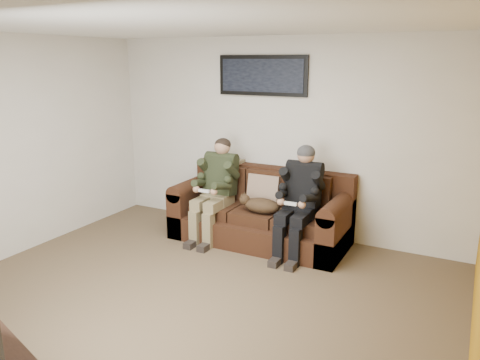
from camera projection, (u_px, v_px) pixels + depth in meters
The scene contains 11 objects.
floor at pixel (188, 301), 4.59m from camera, with size 5.00×5.00×0.00m, color brown.
ceiling at pixel (179, 23), 3.94m from camera, with size 5.00×5.00×0.00m, color silver.
wall_back at pixel (279, 137), 6.20m from camera, with size 5.00×5.00×0.00m, color beige.
wall_left at pixel (3, 149), 5.38m from camera, with size 4.50×4.50×0.00m, color beige.
sofa at pixel (262, 214), 6.10m from camera, with size 2.25×0.97×0.92m.
throw_pillow at pixel (264, 191), 6.06m from camera, with size 0.43×0.12×0.41m, color #90735E.
throw_blanket at pixel (227, 162), 6.50m from camera, with size 0.46×0.22×0.08m, color tan.
person_left at pixel (216, 183), 6.10m from camera, with size 0.51×0.87×1.31m.
person_right at pixel (300, 194), 5.58m from camera, with size 0.51×0.86×1.31m.
cat at pixel (260, 205), 5.81m from camera, with size 0.66×0.26×0.24m.
framed_poster at pixel (262, 75), 6.08m from camera, with size 1.25×0.05×0.52m.
Camera 1 is at (2.37, -3.45, 2.30)m, focal length 35.00 mm.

